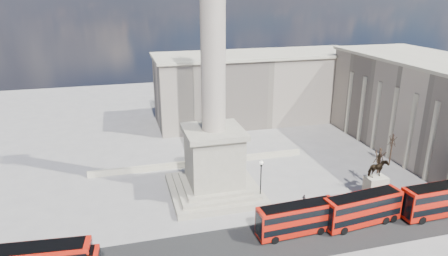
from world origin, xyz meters
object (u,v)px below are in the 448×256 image
red_bus_b (297,219)px  pedestrian_crossing (304,199)px  nelsons_column (214,116)px  victorian_lamp (261,178)px  pedestrian_standing (375,200)px  red_bus_d (441,200)px  red_bus_c (363,209)px  equestrian_statue (375,186)px  pedestrian_walking (336,211)px

red_bus_b → pedestrian_crossing: red_bus_b is taller
nelsons_column → victorian_lamp: nelsons_column is taller
nelsons_column → pedestrian_standing: 27.54m
red_bus_b → victorian_lamp: victorian_lamp is taller
victorian_lamp → pedestrian_standing: victorian_lamp is taller
nelsons_column → red_bus_d: nelsons_column is taller
red_bus_b → nelsons_column: bearing=116.3°
pedestrian_standing → victorian_lamp: bearing=-54.0°
red_bus_b → red_bus_c: 9.72m
equestrian_statue → pedestrian_walking: equestrian_statue is taller
red_bus_c → pedestrian_crossing: (-5.24, 7.17, -1.65)m
red_bus_b → red_bus_d: (21.80, -1.04, 0.22)m
red_bus_d → red_bus_b: bearing=175.7°
equestrian_statue → pedestrian_crossing: size_ratio=5.15×
red_bus_c → pedestrian_standing: (5.03, 4.12, -1.59)m
pedestrian_walking → pedestrian_crossing: bearing=131.9°
nelsons_column → red_bus_b: (7.82, -14.07, -10.61)m
red_bus_b → pedestrian_standing: size_ratio=6.48×
victorian_lamp → pedestrian_walking: bearing=-35.8°
victorian_lamp → nelsons_column: bearing=140.7°
red_bus_b → equestrian_statue: equestrian_statue is taller
pedestrian_standing → pedestrian_crossing: size_ratio=1.07×
red_bus_c → pedestrian_standing: size_ratio=6.89×
red_bus_b → pedestrian_walking: size_ratio=6.37×
red_bus_c → pedestrian_crossing: bearing=120.0°
equestrian_statue → nelsons_column: bearing=157.8°
pedestrian_standing → pedestrian_walking: bearing=-26.3°
nelsons_column → pedestrian_standing: (22.57, -10.16, -12.07)m
nelsons_column → pedestrian_crossing: nelsons_column is taller
victorian_lamp → equestrian_statue: equestrian_statue is taller
pedestrian_standing → equestrian_statue: bearing=-147.6°
nelsons_column → red_bus_b: bearing=-60.9°
victorian_lamp → equestrian_statue: (16.86, -4.42, -1.28)m
red_bus_d → pedestrian_crossing: red_bus_d is taller
nelsons_column → pedestrian_standing: nelsons_column is taller
nelsons_column → victorian_lamp: bearing=-39.3°
red_bus_d → pedestrian_walking: red_bus_d is taller
equestrian_statue → pedestrian_walking: size_ratio=4.71×
pedestrian_walking → nelsons_column: bearing=152.0°
nelsons_column → red_bus_d: (29.62, -15.11, -10.39)m
victorian_lamp → pedestrian_walking: size_ratio=4.03×
red_bus_c → red_bus_d: (12.08, -0.84, 0.10)m
red_bus_b → equestrian_statue: 15.79m
nelsons_column → pedestrian_walking: size_ratio=28.96×
red_bus_b → pedestrian_walking: bearing=16.6°
equestrian_statue → pedestrian_crossing: (-10.59, 2.25, -2.02)m
red_bus_c → pedestrian_walking: red_bus_c is taller
red_bus_b → red_bus_d: bearing=-5.5°
equestrian_statue → pedestrian_crossing: equestrian_statue is taller
victorian_lamp → pedestrian_walking: victorian_lamp is taller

